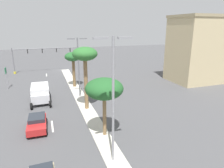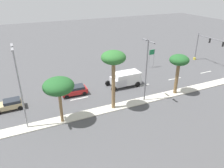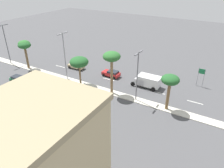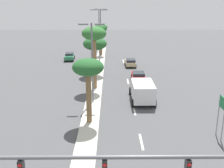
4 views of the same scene
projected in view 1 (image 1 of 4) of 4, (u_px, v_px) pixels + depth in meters
The scene contains 16 objects.
ground_plane at pixel (85, 106), 28.20m from camera, with size 160.00×160.00×0.00m, color #4C4C4F.
median_curb at pixel (98, 129), 21.69m from camera, with size 1.80×64.32×0.12m, color beige.
lane_stripe_front at pixel (46, 75), 45.83m from camera, with size 0.20×2.80×0.01m, color silver.
lane_stripe_center at pixel (47, 84), 38.86m from camera, with size 0.20×2.80×0.01m, color silver.
lane_stripe_trailing at pixel (49, 95), 32.52m from camera, with size 0.20×2.80×0.01m, color silver.
lane_stripe_far at pixel (52, 126), 22.39m from camera, with size 0.20×2.80×0.01m, color silver.
traffic_signal_gantry at pixel (35, 55), 47.37m from camera, with size 16.66×0.53×6.02m.
directional_road_sign at pixel (6, 74), 35.40m from camera, with size 0.10×1.27×3.78m.
commercial_building at pixel (200, 49), 39.46m from camera, with size 11.34×8.26×12.82m.
palm_tree_rear at pixel (73, 58), 35.37m from camera, with size 2.93×2.93×6.30m.
palm_tree_left at pixel (85, 57), 25.07m from camera, with size 3.19×3.19×8.22m.
palm_tree_inboard at pixel (104, 89), 19.18m from camera, with size 3.72×3.72×5.93m.
street_lamp_mid at pixel (78, 63), 30.14m from camera, with size 2.90×0.24×9.06m.
street_lamp_rear at pixel (113, 93), 14.99m from camera, with size 2.90×0.24×10.04m.
sedan_red_trailing at pixel (37, 123), 21.49m from camera, with size 2.09×3.99×1.42m.
box_truck at pixel (40, 93), 29.26m from camera, with size 2.72×5.64×2.39m.
Camera 1 is at (4.85, 51.07, 10.81)m, focal length 32.05 mm.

